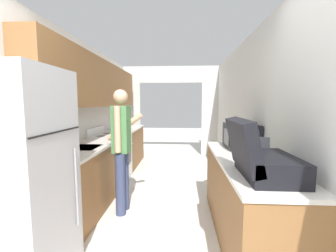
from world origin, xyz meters
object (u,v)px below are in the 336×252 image
Objects in this scene: refrigerator at (19,180)px; range_oven at (111,158)px; person at (122,147)px; suitcase at (259,158)px; microwave at (241,136)px; book_stack at (250,155)px.

refrigerator is 2.47m from range_oven.
person reaches higher than range_oven.
microwave is at bearing 82.50° from suitcase.
refrigerator is 1.94m from suitcase.
suitcase reaches higher than range_oven.
person is (0.53, -1.17, 0.44)m from range_oven.
person reaches higher than suitcase.
person is 3.19× the size of microwave.
range_oven is at bearing 90.83° from refrigerator.
person is 2.65× the size of suitcase.
microwave is at bearing 33.00° from refrigerator.
suitcase is (1.92, 0.16, 0.16)m from refrigerator.
book_stack is (2.04, 0.77, 0.05)m from refrigerator.
refrigerator is at bearing 161.64° from person.
refrigerator reaches higher than suitcase.
suitcase is 0.63m from book_stack.
refrigerator is 3.38× the size of microwave.
suitcase is 1.20× the size of microwave.
refrigerator is at bearing -89.17° from range_oven.
refrigerator is 2.49m from microwave.
suitcase is at bearing 4.69° from refrigerator.
refrigerator is 1.71× the size of range_oven.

